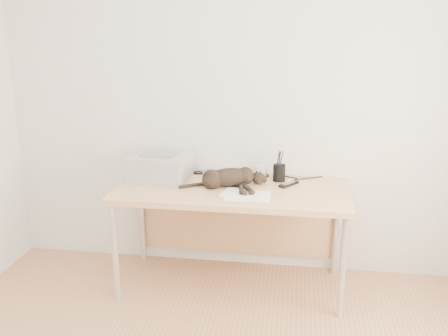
% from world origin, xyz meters
% --- Properties ---
extents(wall_back, '(3.50, 0.00, 3.50)m').
position_xyz_m(wall_back, '(0.00, 1.75, 1.30)').
color(wall_back, silver).
rests_on(wall_back, floor).
extents(desk, '(1.60, 0.70, 0.74)m').
position_xyz_m(desk, '(0.00, 1.48, 0.61)').
color(desk, tan).
rests_on(desk, floor).
extents(printer, '(0.44, 0.38, 0.19)m').
position_xyz_m(printer, '(-0.54, 1.53, 0.83)').
color(printer, '#A3A3A8').
rests_on(printer, desk).
extents(papers, '(0.34, 0.26, 0.01)m').
position_xyz_m(papers, '(0.11, 1.26, 0.74)').
color(papers, white).
rests_on(papers, desk).
extents(cat, '(0.61, 0.31, 0.14)m').
position_xyz_m(cat, '(-0.03, 1.42, 0.80)').
color(cat, black).
rests_on(cat, desk).
extents(mug, '(0.13, 0.13, 0.08)m').
position_xyz_m(mug, '(0.18, 1.67, 0.78)').
color(mug, white).
rests_on(mug, desk).
extents(pen_cup, '(0.09, 0.09, 0.22)m').
position_xyz_m(pen_cup, '(0.31, 1.61, 0.80)').
color(pen_cup, black).
rests_on(pen_cup, desk).
extents(remote_grey, '(0.11, 0.20, 0.02)m').
position_xyz_m(remote_grey, '(-0.22, 1.64, 0.75)').
color(remote_grey, gray).
rests_on(remote_grey, desk).
extents(remote_black, '(0.14, 0.16, 0.02)m').
position_xyz_m(remote_black, '(0.39, 1.51, 0.75)').
color(remote_black, black).
rests_on(remote_black, desk).
extents(mouse, '(0.08, 0.11, 0.03)m').
position_xyz_m(mouse, '(0.39, 1.58, 0.76)').
color(mouse, white).
rests_on(mouse, desk).
extents(cable_tangle, '(1.36, 0.09, 0.01)m').
position_xyz_m(cable_tangle, '(0.00, 1.70, 0.75)').
color(cable_tangle, black).
rests_on(cable_tangle, desk).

